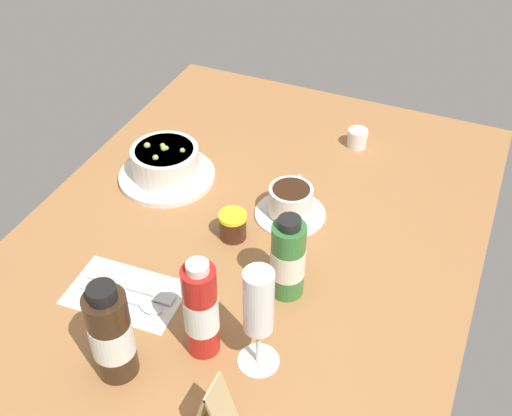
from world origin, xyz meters
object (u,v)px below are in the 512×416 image
creamer_jug (358,138)px  sauce_bottle_green (288,259)px  coffee_cup (291,203)px  jam_jar (233,225)px  wine_glass (259,307)px  menu_card (214,409)px  porridge_bowl (166,164)px  sauce_bottle_red (201,310)px  cutlery_setting (128,294)px  sauce_bottle_brown (111,334)px

creamer_jug → sauce_bottle_green: (46.90, 1.22, 5.31)cm
coffee_cup → jam_jar: (10.19, -7.60, -0.23)cm
jam_jar → sauce_bottle_green: sauce_bottle_green is taller
wine_glass → creamer_jug: bearing=-177.7°
creamer_jug → menu_card: bearing=1.3°
porridge_bowl → jam_jar: (10.95, 20.32, -0.88)cm
creamer_jug → sauce_bottle_red: sauce_bottle_red is taller
jam_jar → menu_card: menu_card is taller
cutlery_setting → coffee_cup: bearing=149.5°
menu_card → sauce_bottle_brown: bearing=-101.5°
creamer_jug → menu_card: 75.88cm
creamer_jug → sauce_bottle_brown: 74.21cm
coffee_cup → sauce_bottle_red: sauce_bottle_red is taller
sauce_bottle_brown → menu_card: sauce_bottle_brown is taller
porridge_bowl → menu_card: (48.60, 34.96, 1.84)cm
wine_glass → sauce_bottle_brown: bearing=-63.1°
coffee_cup → creamer_jug: (-27.95, 5.33, -0.84)cm
coffee_cup → sauce_bottle_brown: size_ratio=0.78×
jam_jar → menu_card: bearing=21.2°
wine_glass → sauce_bottle_brown: size_ratio=1.07×
coffee_cup → wine_glass: bearing=12.9°
porridge_bowl → cutlery_setting: 33.09cm
creamer_jug → jam_jar: jam_jar is taller
sauce_bottle_green → sauce_bottle_brown: sauce_bottle_brown is taller
cutlery_setting → jam_jar: jam_jar is taller
sauce_bottle_red → sauce_bottle_brown: bearing=-48.8°
jam_jar → menu_card: 40.49cm
jam_jar → sauce_bottle_brown: 34.58cm
cutlery_setting → sauce_bottle_red: sauce_bottle_red is taller
jam_jar → sauce_bottle_red: bearing=14.5°
cutlery_setting → sauce_bottle_green: bearing=115.4°
menu_card → sauce_bottle_red: bearing=-147.0°
jam_jar → cutlery_setting: bearing=-27.1°
jam_jar → sauce_bottle_green: size_ratio=0.34×
sauce_bottle_green → sauce_bottle_red: bearing=-25.1°
cutlery_setting → sauce_bottle_brown: 17.10cm
creamer_jug → sauce_bottle_red: (63.27, -6.43, 6.48)cm
sauce_bottle_green → coffee_cup: bearing=-160.9°
porridge_bowl → sauce_bottle_green: (19.70, 34.48, 3.83)cm
jam_jar → menu_card: size_ratio=0.49×
sauce_bottle_green → sauce_bottle_brown: 30.83cm
wine_glass → jam_jar: wine_glass is taller
cutlery_setting → menu_card: bearing=55.6°
coffee_cup → sauce_bottle_red: size_ratio=0.76×
sauce_bottle_brown → cutlery_setting: bearing=-153.1°
cutlery_setting → porridge_bowl: bearing=-162.6°
creamer_jug → sauce_bottle_brown: (72.10, -16.54, 6.05)cm
sauce_bottle_red → menu_card: bearing=33.0°
creamer_jug → wine_glass: (62.41, 2.53, 10.30)cm
coffee_cup → sauce_bottle_brown: sauce_bottle_brown is taller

